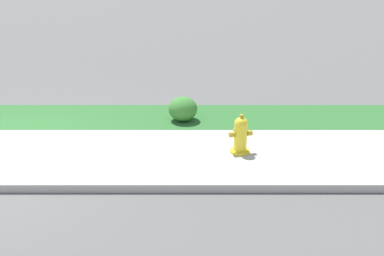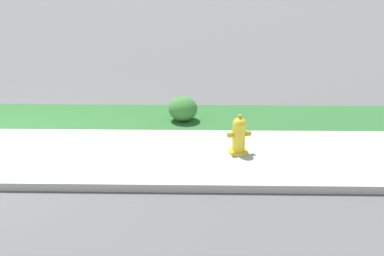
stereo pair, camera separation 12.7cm
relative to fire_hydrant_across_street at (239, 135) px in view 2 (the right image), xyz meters
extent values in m
cube|color=#2D662D|center=(-4.33, 1.79, -0.31)|extent=(18.00, 1.60, 0.01)
cylinder|color=yellow|center=(0.00, -0.01, -0.29)|extent=(0.33, 0.33, 0.05)
cylinder|color=yellow|center=(0.00, -0.01, -0.03)|extent=(0.21, 0.21, 0.46)
sphere|color=yellow|center=(0.00, -0.01, 0.20)|extent=(0.22, 0.22, 0.22)
cube|color=#B29323|center=(0.00, -0.01, 0.32)|extent=(0.07, 0.07, 0.06)
cylinder|color=#B29323|center=(-0.15, -0.04, 0.02)|extent=(0.11, 0.11, 0.09)
cylinder|color=#B29323|center=(0.15, 0.03, 0.02)|extent=(0.11, 0.11, 0.09)
cylinder|color=#B29323|center=(-0.03, 0.15, 0.02)|extent=(0.14, 0.12, 0.12)
ellipsoid|color=#3D7F33|center=(-0.98, 1.56, -0.07)|extent=(0.59, 0.59, 0.50)
camera|label=1|loc=(-0.79, -5.66, 2.32)|focal=35.00mm
camera|label=2|loc=(-0.67, -5.66, 2.32)|focal=35.00mm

